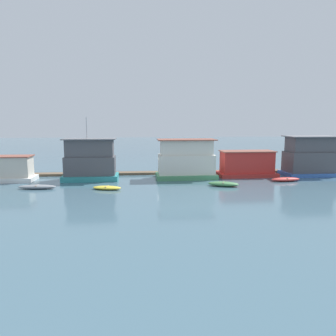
% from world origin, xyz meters
% --- Properties ---
extents(ground_plane, '(200.00, 200.00, 0.00)m').
position_xyz_m(ground_plane, '(0.00, 0.00, 0.00)').
color(ground_plane, '#426070').
extents(dock_walkway, '(51.00, 1.51, 0.30)m').
position_xyz_m(dock_walkway, '(0.00, 3.21, 0.15)').
color(dock_walkway, brown).
rests_on(dock_walkway, ground_plane).
extents(houseboat_white, '(5.12, 3.22, 3.03)m').
position_xyz_m(houseboat_white, '(-18.57, -0.36, 1.41)').
color(houseboat_white, white).
rests_on(houseboat_white, ground_plane).
extents(houseboat_teal, '(6.56, 3.59, 7.57)m').
position_xyz_m(houseboat_teal, '(-9.40, -0.48, 2.33)').
color(houseboat_teal, teal).
rests_on(houseboat_teal, ground_plane).
extents(houseboat_green, '(7.47, 3.70, 4.89)m').
position_xyz_m(houseboat_green, '(2.34, -0.43, 2.24)').
color(houseboat_green, '#4C9360').
rests_on(houseboat_green, ground_plane).
extents(houseboat_red, '(7.45, 3.57, 3.31)m').
position_xyz_m(houseboat_red, '(10.41, 0.38, 1.56)').
color(houseboat_red, red).
rests_on(houseboat_red, ground_plane).
extents(houseboat_blue, '(6.71, 4.18, 5.17)m').
position_xyz_m(houseboat_blue, '(18.81, 0.27, 2.41)').
color(houseboat_blue, '#3866B7').
rests_on(houseboat_blue, ground_plane).
extents(dinghy_grey, '(4.01, 1.28, 0.45)m').
position_xyz_m(dinghy_grey, '(-14.34, -5.35, 0.23)').
color(dinghy_grey, gray).
rests_on(dinghy_grey, ground_plane).
extents(dinghy_yellow, '(3.24, 1.92, 0.38)m').
position_xyz_m(dinghy_yellow, '(-6.95, -6.36, 0.19)').
color(dinghy_yellow, yellow).
rests_on(dinghy_yellow, ground_plane).
extents(dinghy_green, '(3.57, 2.29, 0.52)m').
position_xyz_m(dinghy_green, '(5.66, -5.87, 0.26)').
color(dinghy_green, '#47844C').
rests_on(dinghy_green, ground_plane).
extents(dinghy_red, '(3.62, 1.35, 0.47)m').
position_xyz_m(dinghy_red, '(13.79, -3.72, 0.24)').
color(dinghy_red, red).
rests_on(dinghy_red, ground_plane).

